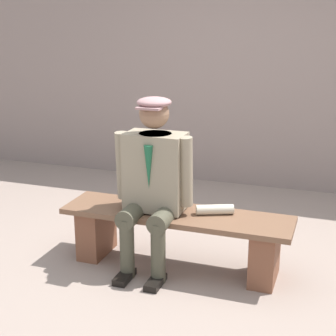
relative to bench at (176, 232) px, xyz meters
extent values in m
plane|color=gray|center=(0.00, 0.00, -0.29)|extent=(30.00, 30.00, 0.00)
cube|color=brown|center=(0.00, 0.00, 0.14)|extent=(1.79, 0.46, 0.04)
cube|color=brown|center=(-0.69, 0.00, -0.08)|extent=(0.18, 0.39, 0.41)
cube|color=brown|center=(0.69, 0.00, -0.08)|extent=(0.18, 0.39, 0.41)
cube|color=gray|center=(0.17, 0.00, 0.48)|extent=(0.45, 0.28, 0.60)
cylinder|color=#1E2338|center=(0.17, 0.00, 0.75)|extent=(0.25, 0.25, 0.06)
cone|color=#195938|center=(0.17, 0.14, 0.55)|extent=(0.07, 0.07, 0.33)
sphere|color=#8C664C|center=(0.17, 0.02, 0.93)|extent=(0.22, 0.22, 0.22)
ellipsoid|color=gray|center=(0.17, 0.02, 1.01)|extent=(0.26, 0.26, 0.08)
cube|color=gray|center=(0.17, 0.12, 0.98)|extent=(0.18, 0.10, 0.02)
cylinder|color=#494636|center=(0.04, 0.14, 0.18)|extent=(0.15, 0.38, 0.15)
cylinder|color=#494636|center=(0.04, 0.29, -0.06)|extent=(0.11, 0.11, 0.47)
cube|color=black|center=(0.04, 0.35, -0.26)|extent=(0.10, 0.24, 0.05)
cylinder|color=gray|center=(-0.09, 0.04, 0.51)|extent=(0.11, 0.14, 0.53)
cylinder|color=#494636|center=(0.29, 0.14, 0.18)|extent=(0.15, 0.38, 0.15)
cylinder|color=#494636|center=(0.29, 0.29, -0.06)|extent=(0.11, 0.11, 0.47)
cube|color=black|center=(0.29, 0.35, -0.26)|extent=(0.10, 0.24, 0.05)
cylinder|color=gray|center=(0.42, 0.04, 0.51)|extent=(0.10, 0.13, 0.54)
cylinder|color=beige|center=(-0.29, -0.06, 0.20)|extent=(0.29, 0.18, 0.08)
cube|color=gray|center=(0.00, -2.37, 1.01)|extent=(12.00, 0.24, 2.59)
camera|label=1|loc=(-1.16, 3.52, 1.60)|focal=54.92mm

